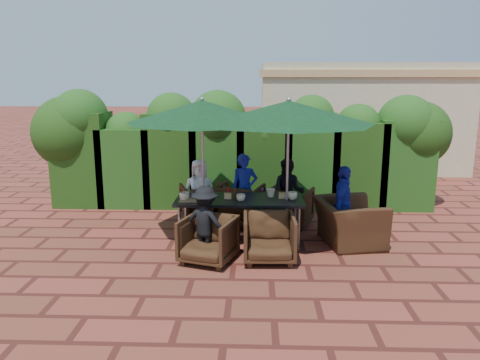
{
  "coord_description": "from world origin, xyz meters",
  "views": [
    {
      "loc": [
        0.33,
        -7.76,
        2.75
      ],
      "look_at": [
        0.04,
        0.4,
        0.98
      ],
      "focal_mm": 35.0,
      "sensor_mm": 36.0,
      "label": 1
    }
  ],
  "objects_px": {
    "chair_far_left": "(204,202)",
    "chair_far_mid": "(239,203)",
    "umbrella_right": "(289,113)",
    "chair_near_right": "(269,236)",
    "dining_table": "(240,203)",
    "chair_far_right": "(290,205)",
    "chair_near_left": "(208,238)",
    "umbrella_left": "(202,112)",
    "chair_end_right": "(349,215)"
  },
  "relations": [
    {
      "from": "chair_far_mid",
      "to": "chair_near_left",
      "type": "relative_size",
      "value": 1.1
    },
    {
      "from": "dining_table",
      "to": "chair_near_left",
      "type": "relative_size",
      "value": 2.8
    },
    {
      "from": "dining_table",
      "to": "chair_end_right",
      "type": "bearing_deg",
      "value": -2.82
    },
    {
      "from": "chair_far_left",
      "to": "chair_far_mid",
      "type": "height_order",
      "value": "chair_far_mid"
    },
    {
      "from": "chair_near_right",
      "to": "chair_far_left",
      "type": "bearing_deg",
      "value": 121.25
    },
    {
      "from": "dining_table",
      "to": "chair_far_mid",
      "type": "relative_size",
      "value": 2.54
    },
    {
      "from": "chair_end_right",
      "to": "chair_far_right",
      "type": "bearing_deg",
      "value": 33.14
    },
    {
      "from": "dining_table",
      "to": "chair_near_right",
      "type": "height_order",
      "value": "chair_near_right"
    },
    {
      "from": "chair_far_left",
      "to": "umbrella_left",
      "type": "bearing_deg",
      "value": 77.63
    },
    {
      "from": "chair_far_left",
      "to": "chair_far_right",
      "type": "bearing_deg",
      "value": 158.14
    },
    {
      "from": "chair_far_left",
      "to": "chair_end_right",
      "type": "distance_m",
      "value": 2.81
    },
    {
      "from": "umbrella_left",
      "to": "chair_far_mid",
      "type": "distance_m",
      "value": 2.07
    },
    {
      "from": "chair_far_mid",
      "to": "chair_near_right",
      "type": "distance_m",
      "value": 1.92
    },
    {
      "from": "dining_table",
      "to": "chair_near_left",
      "type": "xyz_separation_m",
      "value": [
        -0.45,
        -1.0,
        -0.28
      ]
    },
    {
      "from": "dining_table",
      "to": "chair_far_mid",
      "type": "bearing_deg",
      "value": 92.71
    },
    {
      "from": "umbrella_right",
      "to": "chair_far_mid",
      "type": "relative_size",
      "value": 3.31
    },
    {
      "from": "chair_far_mid",
      "to": "chair_near_right",
      "type": "height_order",
      "value": "chair_far_mid"
    },
    {
      "from": "dining_table",
      "to": "chair_far_right",
      "type": "bearing_deg",
      "value": 44.2
    },
    {
      "from": "umbrella_right",
      "to": "chair_near_right",
      "type": "height_order",
      "value": "umbrella_right"
    },
    {
      "from": "chair_far_right",
      "to": "umbrella_left",
      "type": "bearing_deg",
      "value": 48.71
    },
    {
      "from": "chair_far_mid",
      "to": "chair_end_right",
      "type": "relative_size",
      "value": 0.75
    },
    {
      "from": "umbrella_left",
      "to": "chair_near_right",
      "type": "xyz_separation_m",
      "value": [
        1.12,
        -0.99,
        -1.81
      ]
    },
    {
      "from": "umbrella_left",
      "to": "chair_end_right",
      "type": "height_order",
      "value": "umbrella_left"
    },
    {
      "from": "dining_table",
      "to": "umbrella_left",
      "type": "distance_m",
      "value": 1.66
    },
    {
      "from": "umbrella_left",
      "to": "umbrella_right",
      "type": "height_order",
      "value": "same"
    },
    {
      "from": "umbrella_right",
      "to": "chair_near_right",
      "type": "bearing_deg",
      "value": -110.18
    },
    {
      "from": "umbrella_right",
      "to": "chair_far_mid",
      "type": "bearing_deg",
      "value": 130.25
    },
    {
      "from": "chair_far_mid",
      "to": "chair_end_right",
      "type": "xyz_separation_m",
      "value": [
        1.9,
        -1.02,
        0.07
      ]
    },
    {
      "from": "chair_far_right",
      "to": "chair_far_mid",
      "type": "bearing_deg",
      "value": 18.63
    },
    {
      "from": "dining_table",
      "to": "chair_far_left",
      "type": "bearing_deg",
      "value": 126.84
    },
    {
      "from": "umbrella_right",
      "to": "chair_near_right",
      "type": "xyz_separation_m",
      "value": [
        -0.31,
        -0.85,
        -1.81
      ]
    },
    {
      "from": "chair_far_left",
      "to": "chair_near_right",
      "type": "height_order",
      "value": "chair_far_left"
    },
    {
      "from": "chair_far_right",
      "to": "chair_end_right",
      "type": "distance_m",
      "value": 1.36
    },
    {
      "from": "chair_far_left",
      "to": "chair_near_left",
      "type": "height_order",
      "value": "chair_far_left"
    },
    {
      "from": "chair_far_right",
      "to": "chair_near_left",
      "type": "xyz_separation_m",
      "value": [
        -1.37,
        -1.89,
        -0.01
      ]
    },
    {
      "from": "dining_table",
      "to": "chair_near_left",
      "type": "bearing_deg",
      "value": -114.08
    },
    {
      "from": "chair_far_mid",
      "to": "chair_near_left",
      "type": "distance_m",
      "value": 1.97
    },
    {
      "from": "chair_far_right",
      "to": "chair_end_right",
      "type": "xyz_separation_m",
      "value": [
        0.94,
        -0.99,
        0.1
      ]
    },
    {
      "from": "chair_near_left",
      "to": "chair_near_right",
      "type": "xyz_separation_m",
      "value": [
        0.93,
        0.08,
        0.01
      ]
    },
    {
      "from": "chair_near_left",
      "to": "chair_near_right",
      "type": "height_order",
      "value": "chair_near_right"
    },
    {
      "from": "umbrella_right",
      "to": "chair_near_left",
      "type": "distance_m",
      "value": 2.4
    },
    {
      "from": "dining_table",
      "to": "chair_far_mid",
      "type": "xyz_separation_m",
      "value": [
        -0.04,
        0.93,
        -0.25
      ]
    },
    {
      "from": "chair_far_left",
      "to": "umbrella_right",
      "type": "bearing_deg",
      "value": 126.81
    },
    {
      "from": "umbrella_right",
      "to": "chair_far_right",
      "type": "relative_size",
      "value": 3.53
    },
    {
      "from": "chair_far_right",
      "to": "chair_near_right",
      "type": "xyz_separation_m",
      "value": [
        -0.44,
        -1.81,
        0.0
      ]
    },
    {
      "from": "umbrella_left",
      "to": "chair_near_left",
      "type": "height_order",
      "value": "umbrella_left"
    },
    {
      "from": "chair_end_right",
      "to": "dining_table",
      "type": "bearing_deg",
      "value": 76.84
    },
    {
      "from": "umbrella_left",
      "to": "chair_end_right",
      "type": "distance_m",
      "value": 3.02
    },
    {
      "from": "chair_end_right",
      "to": "chair_far_mid",
      "type": "bearing_deg",
      "value": 51.41
    },
    {
      "from": "chair_far_left",
      "to": "chair_end_right",
      "type": "xyz_separation_m",
      "value": [
        2.59,
        -1.07,
        0.08
      ]
    }
  ]
}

